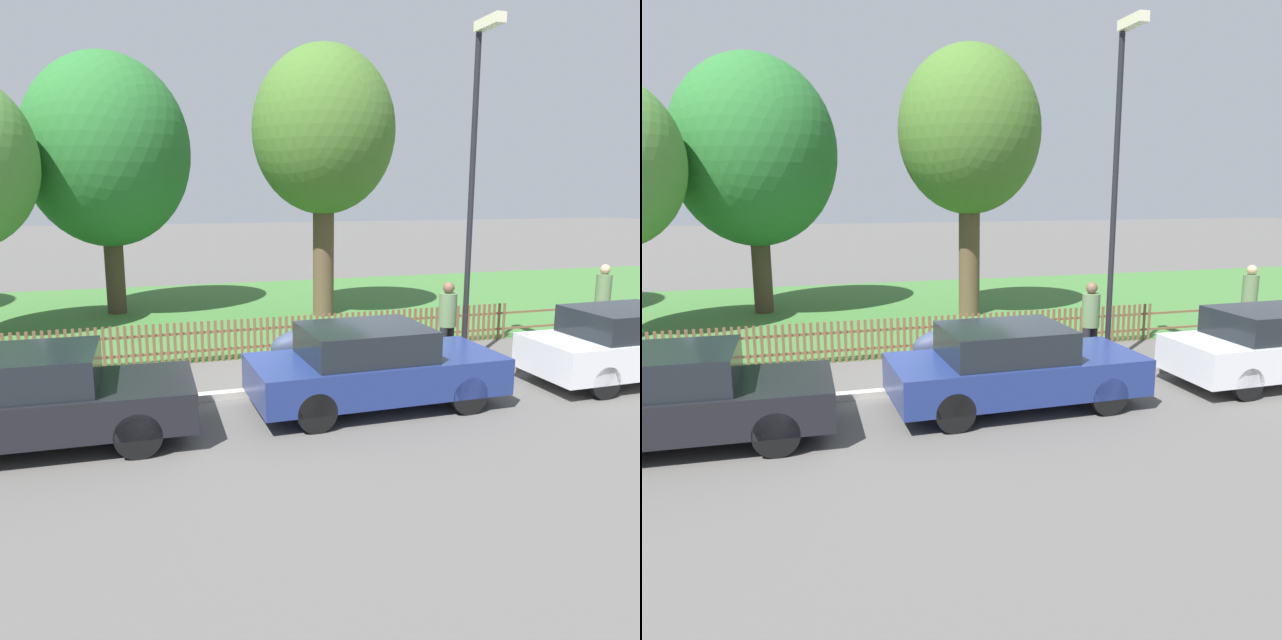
{
  "view_description": "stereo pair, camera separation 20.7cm",
  "coord_description": "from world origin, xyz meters",
  "views": [
    {
      "loc": [
        -3.1,
        -10.13,
        3.49
      ],
      "look_at": [
        0.31,
        0.89,
        1.1
      ],
      "focal_mm": 35.0,
      "sensor_mm": 36.0,
      "label": 1
    },
    {
      "loc": [
        -2.9,
        -10.19,
        3.49
      ],
      "look_at": [
        0.31,
        0.89,
        1.1
      ],
      "focal_mm": 35.0,
      "sensor_mm": 36.0,
      "label": 2
    }
  ],
  "objects": [
    {
      "name": "parked_car_black_saloon",
      "position": [
        -4.44,
        -1.16,
        0.69
      ],
      "size": [
        4.24,
        1.88,
        1.36
      ],
      "rotation": [
        0.0,
        0.0,
        -0.03
      ],
      "color": "black",
      "rests_on": "ground"
    },
    {
      "name": "pedestrian_by_lamp",
      "position": [
        2.93,
        0.74,
        0.98
      ],
      "size": [
        0.48,
        0.48,
        1.74
      ],
      "rotation": [
        0.0,
        0.0,
        0.5
      ],
      "color": "black",
      "rests_on": "ground"
    },
    {
      "name": "grass_strip",
      "position": [
        0.0,
        8.12,
        0.01
      ],
      "size": [
        39.77,
        11.17,
        0.01
      ],
      "primitive_type": "cube",
      "color": "#3D7033",
      "rests_on": "ground"
    },
    {
      "name": "tree_far_left",
      "position": [
        2.19,
        6.64,
        5.03
      ],
      "size": [
        3.89,
        3.89,
        7.34
      ],
      "color": "brown",
      "rests_on": "ground"
    },
    {
      "name": "kerb_stone",
      "position": [
        0.0,
        0.1,
        0.06
      ],
      "size": [
        39.77,
        0.2,
        0.12
      ],
      "primitive_type": "cube",
      "color": "#B2ADA3",
      "rests_on": "ground"
    },
    {
      "name": "tree_mid_park",
      "position": [
        -3.47,
        8.66,
        4.55
      ],
      "size": [
        4.57,
        4.57,
        7.2
      ],
      "color": "#473828",
      "rests_on": "ground"
    },
    {
      "name": "parked_car_navy_estate",
      "position": [
        0.62,
        -1.03,
        0.69
      ],
      "size": [
        4.11,
        1.8,
        1.36
      ],
      "rotation": [
        0.0,
        0.0,
        0.01
      ],
      "color": "navy",
      "rests_on": "ground"
    },
    {
      "name": "street_lamp",
      "position": [
        3.33,
        0.64,
        4.03
      ],
      "size": [
        0.2,
        0.79,
        6.53
      ],
      "color": "black",
      "rests_on": "ground"
    },
    {
      "name": "pedestrian_near_fence",
      "position": [
        7.79,
        2.0,
        1.0
      ],
      "size": [
        0.46,
        0.46,
        1.78
      ],
      "rotation": [
        0.0,
        0.0,
        3.51
      ],
      "color": "#7F6B51",
      "rests_on": "ground"
    },
    {
      "name": "ground_plane",
      "position": [
        0.0,
        0.0,
        0.0
      ],
      "size": [
        120.0,
        120.0,
        0.0
      ],
      "primitive_type": "plane",
      "color": "#565451"
    },
    {
      "name": "covered_motorcycle",
      "position": [
        0.33,
        1.02,
        0.6
      ],
      "size": [
        1.99,
        0.86,
        0.97
      ],
      "rotation": [
        0.0,
        0.0,
        0.09
      ],
      "color": "black",
      "rests_on": "ground"
    },
    {
      "name": "parked_car_red_compact",
      "position": [
        5.73,
        -1.08,
        0.7
      ],
      "size": [
        4.04,
        1.71,
        1.39
      ],
      "rotation": [
        0.0,
        0.0,
        0.02
      ],
      "color": "silver",
      "rests_on": "ground"
    },
    {
      "name": "park_fence",
      "position": [
        0.0,
        2.55,
        0.44
      ],
      "size": [
        39.77,
        0.05,
        0.87
      ],
      "color": "brown",
      "rests_on": "ground"
    }
  ]
}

